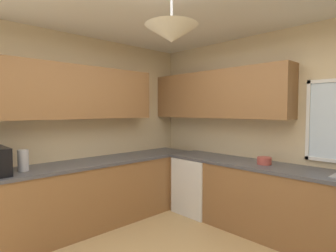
% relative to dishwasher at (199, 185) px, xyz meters
% --- Properties ---
extents(room_shell, '(4.14, 4.02, 2.67)m').
position_rel_dishwasher_xyz_m(room_shell, '(0.66, -1.08, 1.35)').
color(room_shell, beige).
rests_on(room_shell, ground_plane).
extents(counter_run_left, '(0.65, 3.63, 0.88)m').
position_rel_dishwasher_xyz_m(counter_run_left, '(-0.66, -1.61, 0.02)').
color(counter_run_left, olive).
rests_on(counter_run_left, ground_plane).
extents(counter_run_back, '(3.23, 0.65, 0.88)m').
position_rel_dishwasher_xyz_m(counter_run_back, '(1.25, 0.03, 0.02)').
color(counter_run_back, olive).
rests_on(counter_run_back, ground_plane).
extents(dishwasher, '(0.60, 0.60, 0.84)m').
position_rel_dishwasher_xyz_m(dishwasher, '(0.00, 0.00, 0.00)').
color(dishwasher, white).
rests_on(dishwasher, ground_plane).
extents(kettle, '(0.11, 0.11, 0.24)m').
position_rel_dishwasher_xyz_m(kettle, '(-0.64, -2.28, 0.58)').
color(kettle, '#B7B7BC').
rests_on(kettle, counter_run_left).
extents(bowl, '(0.18, 0.18, 0.09)m').
position_rel_dishwasher_xyz_m(bowl, '(1.04, 0.03, 0.51)').
color(bowl, '#B74C42').
rests_on(bowl, counter_run_back).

